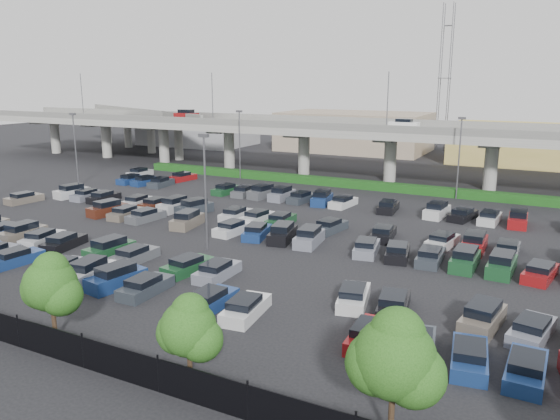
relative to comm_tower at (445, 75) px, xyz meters
The scene contains 10 objects.
ground 75.73m from the comm_tower, 93.09° to the right, with size 280.00×280.00×0.00m, color black.
overpass 43.08m from the comm_tower, 95.73° to the right, with size 150.00×13.00×15.80m.
on_ramp 64.67m from the comm_tower, 151.11° to the right, with size 50.93×30.13×8.80m.
hedge 51.42m from the comm_tower, 94.67° to the right, with size 66.00×1.60×1.10m, color #163C11.
fence 103.13m from the comm_tower, 92.28° to the right, with size 70.00×0.10×2.00m.
tree_row 101.30m from the comm_tower, 91.88° to the right, with size 65.07×3.66×5.94m.
parked_cars 78.81m from the comm_tower, 92.68° to the right, with size 62.97×41.66×1.67m.
light_poles 73.06m from the comm_tower, 96.44° to the right, with size 66.90×48.38×10.30m.
distant_buildings 18.96m from the comm_tower, 55.50° to the right, with size 138.00×24.00×9.00m.
comm_tower is the anchor object (origin of this frame).
Camera 1 is at (27.07, -46.40, 14.83)m, focal length 35.00 mm.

